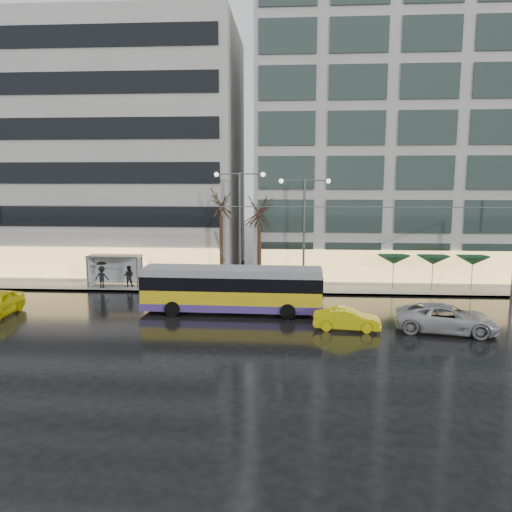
{
  "coord_description": "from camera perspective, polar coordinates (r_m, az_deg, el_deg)",
  "views": [
    {
      "loc": [
        5.83,
        -27.87,
        8.65
      ],
      "look_at": [
        3.65,
        5.0,
        3.56
      ],
      "focal_mm": 35.0,
      "sensor_mm": 36.0,
      "label": 1
    }
  ],
  "objects": [
    {
      "name": "pedestrian_c",
      "position": [
        41.2,
        -17.21,
        -1.94
      ],
      "size": [
        1.11,
        0.83,
        2.11
      ],
      "color": "black",
      "rests_on": "sidewalk"
    },
    {
      "name": "tree_a",
      "position": [
        39.26,
        -4.04,
        6.48
      ],
      "size": [
        3.2,
        3.2,
        8.4
      ],
      "color": "black",
      "rests_on": "sidewalk"
    },
    {
      "name": "building_left",
      "position": [
        51.77,
        -21.57,
        10.95
      ],
      "size": [
        34.0,
        14.0,
        22.0
      ],
      "primitive_type": "cube",
      "color": "#A19F9A",
      "rests_on": "sidewalk"
    },
    {
      "name": "sidewalk",
      "position": [
        42.91,
        -1.41,
        -2.75
      ],
      "size": [
        80.0,
        10.0,
        0.15
      ],
      "primitive_type": "cube",
      "color": "gray",
      "rests_on": "ground"
    },
    {
      "name": "taxi_b",
      "position": [
        29.56,
        10.34,
        -7.09
      ],
      "size": [
        3.97,
        1.72,
        1.27
      ],
      "primitive_type": "imported",
      "rotation": [
        0.0,
        0.0,
        1.47
      ],
      "color": "yellow",
      "rests_on": "ground"
    },
    {
      "name": "tree_b",
      "position": [
        39.2,
        0.38,
        5.49
      ],
      "size": [
        3.2,
        3.2,
        7.7
      ],
      "color": "black",
      "rests_on": "sidewalk"
    },
    {
      "name": "bus_shelter",
      "position": [
        41.63,
        -16.23,
        -0.81
      ],
      "size": [
        4.2,
        1.6,
        2.51
      ],
      "color": "#595B60",
      "rests_on": "sidewalk"
    },
    {
      "name": "parasol_b",
      "position": [
        40.91,
        19.59,
        -0.45
      ],
      "size": [
        2.5,
        2.5,
        2.65
      ],
      "color": "#595B60",
      "rests_on": "sidewalk"
    },
    {
      "name": "trolleybus",
      "position": [
        32.51,
        -2.76,
        -3.99
      ],
      "size": [
        11.73,
        4.67,
        5.41
      ],
      "color": "gold",
      "rests_on": "ground"
    },
    {
      "name": "parasol_c",
      "position": [
        41.83,
        23.54,
        -0.48
      ],
      "size": [
        2.5,
        2.5,
        2.65
      ],
      "color": "#595B60",
      "rests_on": "sidewalk"
    },
    {
      "name": "parasol_a",
      "position": [
        40.2,
        15.47,
        -0.41
      ],
      "size": [
        2.5,
        2.5,
        2.65
      ],
      "color": "#595B60",
      "rests_on": "sidewalk"
    },
    {
      "name": "kerb",
      "position": [
        38.09,
        -2.08,
        -4.23
      ],
      "size": [
        80.0,
        0.1,
        0.15
      ],
      "primitive_type": "cube",
      "color": "slate",
      "rests_on": "ground"
    },
    {
      "name": "street_lamp_far",
      "position": [
        38.8,
        5.52,
        4.41
      ],
      "size": [
        3.96,
        0.36,
        8.53
      ],
      "color": "#595B60",
      "rests_on": "sidewalk"
    },
    {
      "name": "pedestrian_b",
      "position": [
        41.1,
        -14.33,
        -2.23
      ],
      "size": [
        0.83,
        0.65,
        1.68
      ],
      "color": "black",
      "rests_on": "sidewalk"
    },
    {
      "name": "building_right",
      "position": [
        48.85,
        19.95,
        12.97
      ],
      "size": [
        32.0,
        14.0,
        25.0
      ],
      "primitive_type": "cube",
      "color": "#A19F9A",
      "rests_on": "sidewalk"
    },
    {
      "name": "ground",
      "position": [
        29.76,
        -7.76,
        -8.19
      ],
      "size": [
        140.0,
        140.0,
        0.0
      ],
      "primitive_type": "plane",
      "color": "black",
      "rests_on": "ground"
    },
    {
      "name": "sedan_silver",
      "position": [
        30.64,
        20.94,
        -6.67
      ],
      "size": [
        6.08,
        3.65,
        1.58
      ],
      "primitive_type": "imported",
      "rotation": [
        0.0,
        0.0,
        1.38
      ],
      "color": "#A1A0A5",
      "rests_on": "ground"
    },
    {
      "name": "pedestrian_a",
      "position": [
        40.33,
        -11.8,
        -1.53
      ],
      "size": [
        1.2,
        1.21,
        2.19
      ],
      "color": "black",
      "rests_on": "sidewalk"
    },
    {
      "name": "street_lamp_near",
      "position": [
        38.95,
        -1.87,
        4.87
      ],
      "size": [
        3.96,
        0.36,
        9.03
      ],
      "color": "#595B60",
      "rests_on": "sidewalk"
    },
    {
      "name": "catenary",
      "position": [
        36.4,
        -3.87,
        1.83
      ],
      "size": [
        42.24,
        5.12,
        7.0
      ],
      "color": "#595B60",
      "rests_on": "ground"
    }
  ]
}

